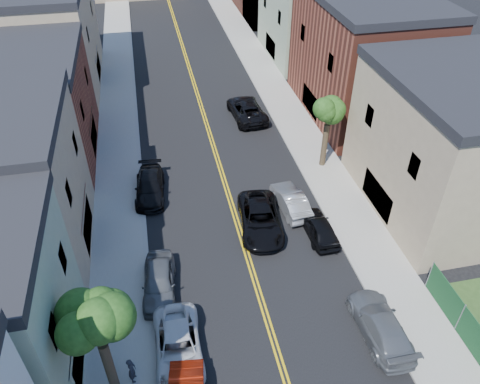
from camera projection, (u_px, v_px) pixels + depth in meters
sidewalk_left at (117, 124)px, 41.75m from camera, size 3.20×100.00×0.15m
sidewalk_right at (286, 106)px, 44.33m from camera, size 3.20×100.00×0.15m
curb_left at (137, 122)px, 42.04m from camera, size 0.30×100.00×0.15m
curb_right at (268, 108)px, 44.04m from camera, size 0.30×100.00×0.15m
bldg_left_brick at (26, 112)px, 35.26m from camera, size 9.00×12.00×8.00m
bldg_left_tan_far at (45, 38)px, 45.58m from camera, size 9.00×16.00×9.50m
bldg_right_tan at (450, 149)px, 30.27m from camera, size 9.00×12.00×9.00m
bldg_right_brick at (363, 60)px, 40.75m from camera, size 9.00×14.00×10.00m
bldg_right_palegrn at (310, 18)px, 51.99m from camera, size 9.00×12.00×8.50m
tree_left_mid at (91, 307)px, 17.72m from camera, size 5.20×5.20×9.29m
tree_right_far at (331, 99)px, 33.13m from camera, size 4.40×4.40×8.03m
white_pickup at (178, 346)px, 23.09m from camera, size 2.41×5.07×1.40m
grey_car_left at (159, 282)px, 26.27m from camera, size 2.23×4.70×1.55m
black_car_left at (150, 187)px, 33.34m from camera, size 2.43×5.13×1.45m
grey_car_right at (381, 325)px, 24.02m from camera, size 2.09×5.12×1.49m
black_car_right at (319, 227)px, 29.96m from camera, size 1.77×4.17×1.41m
silver_car_right at (291, 201)px, 32.07m from camera, size 1.94×4.55×1.46m
dark_car_right_far at (247, 109)px, 42.31m from camera, size 3.12×6.04×1.63m
black_suv_lane at (260, 219)px, 30.47m from camera, size 3.24×5.92×1.57m
pedestrian_left at (132, 370)px, 21.82m from camera, size 0.42×0.60×1.56m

